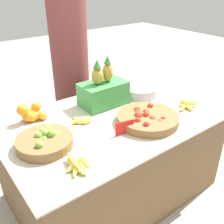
% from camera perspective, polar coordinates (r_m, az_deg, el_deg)
% --- Properties ---
extents(ground_plane, '(12.00, 12.00, 0.00)m').
position_cam_1_polar(ground_plane, '(2.28, -0.00, -16.35)').
color(ground_plane, '#ADA599').
extents(market_table, '(1.55, 0.99, 0.67)m').
position_cam_1_polar(market_table, '(2.05, -0.00, -9.58)').
color(market_table, brown).
rests_on(market_table, ground_plane).
extents(lime_bowl, '(0.34, 0.34, 0.10)m').
position_cam_1_polar(lime_bowl, '(1.61, -14.36, -6.09)').
color(lime_bowl, olive).
rests_on(lime_bowl, market_table).
extents(tomato_basket, '(0.43, 0.43, 0.09)m').
position_cam_1_polar(tomato_basket, '(1.82, 7.67, -1.36)').
color(tomato_basket, olive).
rests_on(tomato_basket, market_table).
extents(orange_pile, '(0.19, 0.13, 0.14)m').
position_cam_1_polar(orange_pile, '(1.90, -17.14, -0.38)').
color(orange_pile, orange).
rests_on(orange_pile, market_table).
extents(metal_bowl, '(0.31, 0.31, 0.08)m').
position_cam_1_polar(metal_bowl, '(2.24, 6.14, 4.72)').
color(metal_bowl, '#B7B7BF').
rests_on(metal_bowl, market_table).
extents(price_sign, '(0.13, 0.03, 0.09)m').
position_cam_1_polar(price_sign, '(1.67, 2.79, -3.37)').
color(price_sign, red).
rests_on(price_sign, market_table).
extents(produce_crate, '(0.35, 0.22, 0.38)m').
position_cam_1_polar(produce_crate, '(2.02, -1.94, 4.66)').
color(produce_crate, green).
rests_on(produce_crate, market_table).
extents(banana_bunch_middle_left, '(0.15, 0.14, 0.03)m').
position_cam_1_polar(banana_bunch_middle_left, '(1.82, -6.63, -1.77)').
color(banana_bunch_middle_left, '#EFDB4C').
rests_on(banana_bunch_middle_left, market_table).
extents(banana_bunch_back_center, '(0.22, 0.18, 0.06)m').
position_cam_1_polar(banana_bunch_back_center, '(2.10, 15.99, 1.61)').
color(banana_bunch_back_center, '#EFDB4C').
rests_on(banana_bunch_back_center, market_table).
extents(banana_bunch_front_right, '(0.13, 0.19, 0.06)m').
position_cam_1_polar(banana_bunch_front_right, '(1.42, -7.71, -11.36)').
color(banana_bunch_front_right, '#EFDB4C').
rests_on(banana_bunch_front_right, market_table).
extents(vendor_person, '(0.35, 0.35, 1.73)m').
position_cam_1_polar(vendor_person, '(2.62, -9.05, 10.12)').
color(vendor_person, brown).
rests_on(vendor_person, ground_plane).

